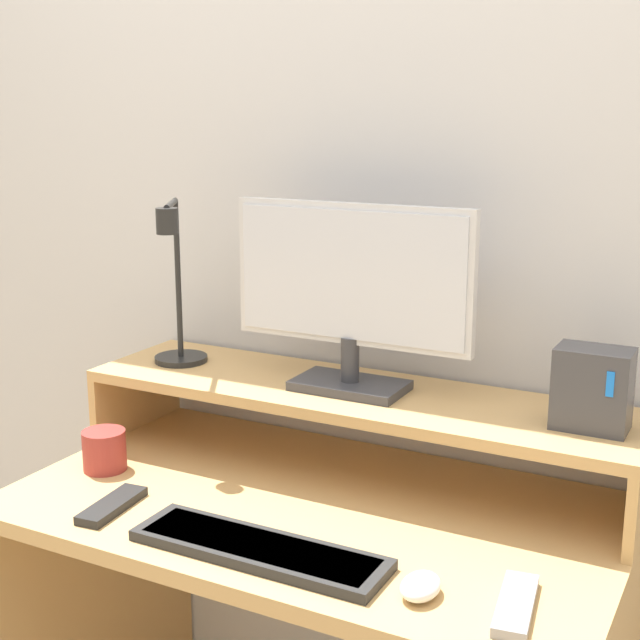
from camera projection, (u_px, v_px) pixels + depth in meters
wall_back at (395, 218)px, 1.81m from camera, size 6.00×0.05×2.50m
desk at (314, 618)px, 1.67m from camera, size 1.10×0.64×0.77m
monitor_shelf at (355, 402)px, 1.74m from camera, size 1.10×0.29×0.17m
monitor at (351, 289)px, 1.68m from camera, size 0.49×0.13×0.36m
desk_lamp at (176, 299)px, 1.84m from camera, size 0.15×0.20×0.35m
router_dock at (593, 389)px, 1.50m from camera, size 0.13×0.09×0.14m
keyboard at (259, 549)px, 1.43m from camera, size 0.43×0.12×0.02m
mouse at (421, 586)px, 1.31m from camera, size 0.06×0.08×0.03m
remote_control at (112, 505)px, 1.59m from camera, size 0.06×0.16×0.02m
remote_secondary at (516, 605)px, 1.27m from camera, size 0.07×0.17×0.02m
mug at (104, 450)px, 1.76m from camera, size 0.09×0.09×0.08m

